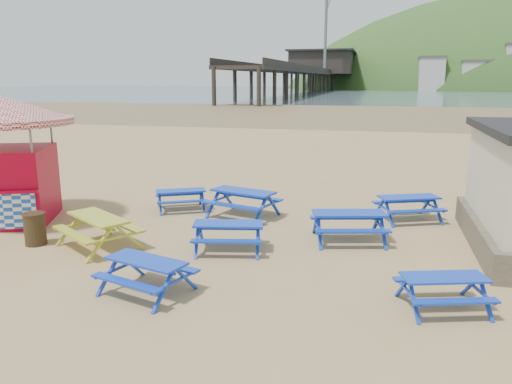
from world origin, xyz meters
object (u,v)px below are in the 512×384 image
(picnic_table_yellow, at_px, (99,232))
(ice_cream_kiosk, at_px, (3,143))
(picnic_table_blue_a, at_px, (181,200))
(litter_bin, at_px, (35,229))
(picnic_table_blue_b, at_px, (243,204))

(picnic_table_yellow, bearing_deg, ice_cream_kiosk, -168.52)
(picnic_table_blue_a, height_order, litter_bin, litter_bin)
(picnic_table_blue_b, bearing_deg, picnic_table_blue_a, -170.81)
(ice_cream_kiosk, bearing_deg, litter_bin, -60.49)
(ice_cream_kiosk, bearing_deg, picnic_table_blue_a, 6.47)
(picnic_table_blue_a, bearing_deg, picnic_table_blue_b, -35.11)
(picnic_table_blue_a, relative_size, ice_cream_kiosk, 0.36)
(picnic_table_blue_b, distance_m, ice_cream_kiosk, 7.39)
(picnic_table_blue_a, height_order, picnic_table_yellow, picnic_table_yellow)
(picnic_table_blue_a, height_order, ice_cream_kiosk, ice_cream_kiosk)
(picnic_table_blue_a, xyz_separation_m, ice_cream_kiosk, (-4.56, -2.49, 2.07))
(picnic_table_blue_a, xyz_separation_m, picnic_table_yellow, (-0.60, -4.05, 0.08))
(picnic_table_blue_b, bearing_deg, picnic_table_yellow, -109.76)
(litter_bin, bearing_deg, picnic_table_blue_b, 40.72)
(ice_cream_kiosk, xyz_separation_m, litter_bin, (2.21, -1.75, -1.97))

